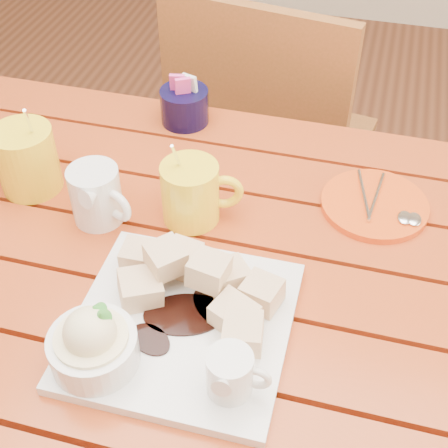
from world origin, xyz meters
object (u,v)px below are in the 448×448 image
(dessert_plate, at_px, (165,322))
(chair_far, at_px, (267,143))
(table, at_px, (191,313))
(orange_saucer, at_px, (375,205))
(coffee_mug_left, at_px, (25,158))
(coffee_mug_right, at_px, (192,192))

(dessert_plate, height_order, chair_far, chair_far)
(table, relative_size, orange_saucer, 7.29)
(dessert_plate, height_order, coffee_mug_left, coffee_mug_left)
(dessert_plate, relative_size, orange_saucer, 1.65)
(table, xyz_separation_m, orange_saucer, (0.24, 0.19, 0.11))
(table, distance_m, chair_far, 0.68)
(coffee_mug_left, xyz_separation_m, chair_far, (0.28, 0.56, -0.31))
(orange_saucer, relative_size, chair_far, 0.19)
(coffee_mug_left, bearing_deg, dessert_plate, -40.52)
(table, distance_m, coffee_mug_left, 0.35)
(table, xyz_separation_m, dessert_plate, (0.01, -0.13, 0.14))
(table, distance_m, orange_saucer, 0.33)
(table, xyz_separation_m, coffee_mug_left, (-0.30, 0.10, 0.16))
(coffee_mug_right, bearing_deg, dessert_plate, -98.72)
(dessert_plate, height_order, coffee_mug_right, coffee_mug_right)
(coffee_mug_right, relative_size, chair_far, 0.16)
(table, bearing_deg, coffee_mug_left, 161.31)
(table, height_order, coffee_mug_left, coffee_mug_left)
(coffee_mug_left, relative_size, coffee_mug_right, 1.11)
(orange_saucer, bearing_deg, table, -142.05)
(dessert_plate, xyz_separation_m, orange_saucer, (0.23, 0.32, -0.02))
(chair_far, bearing_deg, dessert_plate, 101.27)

